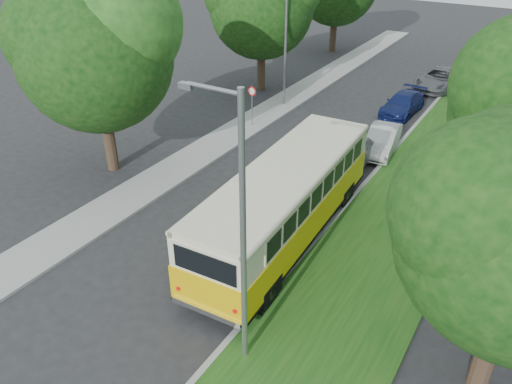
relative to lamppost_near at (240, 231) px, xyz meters
The scene contains 13 objects.
ground 6.56m from the lamppost_near, 149.28° to the left, with size 120.00×120.00×0.00m, color #242426.
curb 8.66m from the lamppost_near, 94.62° to the left, with size 0.20×70.00×0.15m, color gray.
grass_verge 8.82m from the lamppost_near, 76.91° to the left, with size 4.50×70.00×0.13m, color #184B14.
sidewalk 12.49m from the lamppost_near, 140.22° to the left, with size 2.20×70.00×0.12m, color gray.
treeline 20.58m from the lamppost_near, 92.96° to the left, with size 24.27×41.91×9.46m.
lamppost_near is the anchor object (origin of this frame).
lamppost_far 20.53m from the lamppost_near, 115.71° to the left, with size 1.71×0.16×7.50m.
warning_sign 17.10m from the lamppost_near, 121.02° to the left, with size 0.56×0.10×2.50m.
vintage_bus 6.55m from the lamppost_near, 107.12° to the left, with size 2.75×10.70×3.18m, color yellow, non-canonical shape.
car_silver 13.27m from the lamppost_near, 98.89° to the left, with size 1.76×4.38×1.49m, color #AEADB2.
car_white 15.69m from the lamppost_near, 94.54° to the left, with size 1.38×3.97×1.31m, color silver.
car_blue 21.56m from the lamppost_near, 95.30° to the left, with size 1.75×4.30×1.25m, color navy.
car_grey 27.40m from the lamppost_near, 92.55° to the left, with size 2.32×5.03×1.40m, color #5A5C62.
Camera 1 is at (9.79, -10.84, 11.32)m, focal length 35.00 mm.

